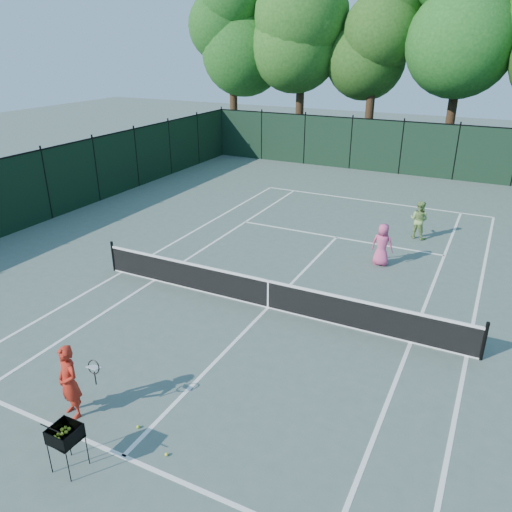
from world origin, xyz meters
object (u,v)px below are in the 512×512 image
at_px(loose_ball_near_cart, 167,454).
at_px(player_pink, 382,245).
at_px(coach, 69,382).
at_px(player_green, 419,220).
at_px(ball_hopper, 65,434).
at_px(loose_ball_midcourt, 138,427).

bearing_deg(loose_ball_near_cart, player_pink, 82.05).
relative_size(coach, player_green, 1.08).
bearing_deg(coach, player_green, 87.05).
bearing_deg(coach, ball_hopper, -31.78).
xyz_separation_m(coach, ball_hopper, (1.02, -1.10, -0.03)).
bearing_deg(player_green, coach, 86.62).
distance_m(player_pink, loose_ball_near_cart, 10.70).
distance_m(ball_hopper, loose_ball_midcourt, 1.63).
bearing_deg(loose_ball_near_cart, coach, 178.16).
height_order(player_green, loose_ball_near_cart, player_green).
bearing_deg(ball_hopper, loose_ball_near_cart, 39.79).
height_order(coach, loose_ball_near_cart, coach).
bearing_deg(player_green, loose_ball_near_cart, 96.16).
distance_m(coach, loose_ball_midcourt, 1.68).
relative_size(player_green, loose_ball_midcourt, 22.41).
distance_m(player_pink, ball_hopper, 11.94).
bearing_deg(player_green, ball_hopper, 91.57).
distance_m(coach, player_pink, 11.19).
relative_size(loose_ball_near_cart, loose_ball_midcourt, 1.00).
bearing_deg(loose_ball_midcourt, coach, -169.66).
height_order(player_pink, player_green, player_green).
distance_m(player_green, ball_hopper, 15.25).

